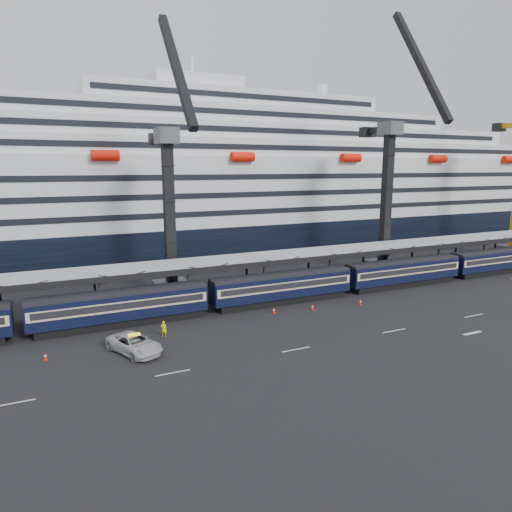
# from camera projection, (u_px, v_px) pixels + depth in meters

# --- Properties ---
(ground) EXTENTS (260.00, 260.00, 0.00)m
(ground) POSITION_uv_depth(u_px,v_px,m) (384.00, 317.00, 52.89)
(ground) COLOR black
(ground) RESTS_ON ground
(lane_markings) EXTENTS (111.00, 4.27, 0.02)m
(lane_markings) POSITION_uv_depth(u_px,v_px,m) (471.00, 321.00, 51.61)
(lane_markings) COLOR beige
(lane_markings) RESTS_ON ground
(train) EXTENTS (133.05, 3.00, 4.05)m
(train) POSITION_uv_depth(u_px,v_px,m) (305.00, 283.00, 59.45)
(train) COLOR black
(train) RESTS_ON ground
(canopy) EXTENTS (130.00, 6.25, 5.53)m
(canopy) POSITION_uv_depth(u_px,v_px,m) (319.00, 253.00, 64.35)
(canopy) COLOR gray
(canopy) RESTS_ON ground
(cruise_ship) EXTENTS (214.09, 28.84, 34.00)m
(cruise_ship) POSITION_uv_depth(u_px,v_px,m) (228.00, 191.00, 91.01)
(cruise_ship) COLOR black
(cruise_ship) RESTS_ON ground
(crane_dark_near) EXTENTS (4.50, 17.75, 35.08)m
(crane_dark_near) POSITION_uv_depth(u_px,v_px,m) (170.00, 208.00, 58.89)
(crane_dark_near) COLOR #45474C
(crane_dark_near) RESTS_ON ground
(crane_dark_mid) EXTENTS (4.50, 18.24, 39.64)m
(crane_dark_mid) POSITION_uv_depth(u_px,v_px,m) (389.00, 191.00, 72.18)
(crane_dark_mid) COLOR #45474C
(crane_dark_mid) RESTS_ON ground
(pickup_truck) EXTENTS (5.09, 6.80, 1.72)m
(pickup_truck) POSITION_uv_depth(u_px,v_px,m) (134.00, 344.00, 42.67)
(pickup_truck) COLOR #B3B5BB
(pickup_truck) RESTS_ON ground
(worker) EXTENTS (0.72, 0.62, 1.68)m
(worker) POSITION_uv_depth(u_px,v_px,m) (164.00, 329.00, 46.68)
(worker) COLOR yellow
(worker) RESTS_ON ground
(traffic_cone_b) EXTENTS (0.36, 0.36, 0.73)m
(traffic_cone_b) POSITION_uv_depth(u_px,v_px,m) (45.00, 356.00, 41.11)
(traffic_cone_b) COLOR #FC1807
(traffic_cone_b) RESTS_ON ground
(traffic_cone_c) EXTENTS (0.37, 0.37, 0.75)m
(traffic_cone_c) POSITION_uv_depth(u_px,v_px,m) (274.00, 310.00, 54.32)
(traffic_cone_c) COLOR #FC1807
(traffic_cone_c) RESTS_ON ground
(traffic_cone_d) EXTENTS (0.36, 0.36, 0.73)m
(traffic_cone_d) POSITION_uv_depth(u_px,v_px,m) (313.00, 307.00, 55.70)
(traffic_cone_d) COLOR #FC1807
(traffic_cone_d) RESTS_ON ground
(traffic_cone_e) EXTENTS (0.36, 0.36, 0.72)m
(traffic_cone_e) POSITION_uv_depth(u_px,v_px,m) (360.00, 302.00, 57.77)
(traffic_cone_e) COLOR #FC1807
(traffic_cone_e) RESTS_ON ground
(traffic_cone_f) EXTENTS (0.36, 0.36, 0.71)m
(traffic_cone_f) POSITION_uv_depth(u_px,v_px,m) (512.00, 279.00, 69.44)
(traffic_cone_f) COLOR #FC1807
(traffic_cone_f) RESTS_ON ground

